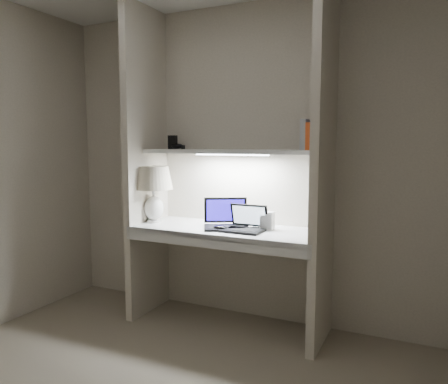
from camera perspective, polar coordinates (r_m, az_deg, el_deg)
The scene contains 17 objects.
back_wall at distance 3.54m, azimuth 2.19°, elevation 3.74°, with size 3.20×0.01×2.50m, color beige.
alcove_panel_left at distance 3.65m, azimuth -10.15°, elevation 3.73°, with size 0.06×0.55×2.50m, color beige.
alcove_panel_right at distance 3.05m, azimuth 12.86°, elevation 3.14°, with size 0.06×0.55×2.50m, color beige.
desk at distance 3.35m, azimuth 0.31°, elevation -5.04°, with size 1.40×0.55×0.04m, color white.
desk_apron at distance 3.13m, azimuth -1.72°, elevation -6.44°, with size 1.46×0.03×0.10m, color silver.
shelf at distance 3.37m, azimuth 1.00°, elevation 5.30°, with size 1.40×0.36×0.03m, color silver.
strip_light at distance 3.37m, azimuth 1.00°, elevation 4.93°, with size 0.60×0.04×0.01m, color white.
table_lamp at distance 3.59m, azimuth -9.18°, elevation 0.98°, with size 0.31×0.31×0.46m.
laptop_main at distance 3.35m, azimuth 0.25°, elevation -3.79°, with size 0.43×0.41×0.23m.
laptop_netbook at distance 3.24m, azimuth 2.76°, elevation -4.30°, with size 0.30×0.26×0.19m.
speaker at distance 3.29m, azimuth 5.69°, elevation -3.75°, with size 0.10×0.07×0.13m, color silver.
mouse at distance 3.24m, azimuth -0.54°, elevation -4.72°, with size 0.11×0.07×0.04m, color black.
cable_coil at distance 3.32m, azimuth 4.01°, elevation -4.73°, with size 0.09×0.09×0.01m, color black.
sticky_note at distance 3.63m, azimuth -9.14°, elevation -3.89°, with size 0.07×0.07×0.00m, color #F5F633.
book_row at distance 3.19m, azimuth 11.97°, elevation 7.23°, with size 0.21×0.15×0.22m.
shelf_box at distance 3.68m, azimuth -6.71°, elevation 6.47°, with size 0.07×0.05×0.11m, color black.
shelf_gadget at distance 3.63m, azimuth -6.14°, elevation 5.96°, with size 0.10×0.07×0.04m, color black.
Camera 1 is at (1.38, -1.75, 1.42)m, focal length 35.00 mm.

